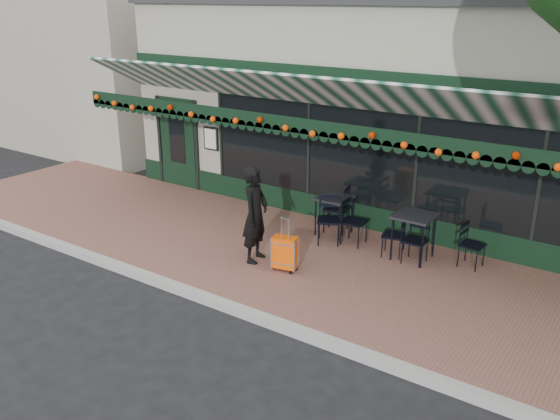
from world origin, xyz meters
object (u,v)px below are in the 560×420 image
Objects in this scene: chair_a_right at (472,246)px; cafe_table_b at (334,201)px; chair_b_left at (336,209)px; cafe_table_a at (415,219)px; suitcase at (285,253)px; chair_a_left at (393,236)px; chair_a_front at (415,241)px; chair_b_right at (354,222)px; chair_b_front at (329,221)px; woman at (255,214)px.

cafe_table_b is at bearing 96.17° from chair_a_right.
cafe_table_a is at bearing 63.67° from chair_b_left.
chair_b_left is (-0.18, 2.11, 0.15)m from suitcase.
chair_a_left is (-0.35, -0.09, -0.37)m from cafe_table_a.
chair_a_front is at bearing 28.51° from suitcase.
suitcase reaches higher than chair_b_left.
cafe_table_a is 1.88m from chair_b_left.
chair_b_right is (-0.85, 0.09, 0.05)m from chair_a_left.
chair_a_right is at bearing -85.90° from chair_b_right.
cafe_table_b is (-1.76, 0.21, -0.06)m from cafe_table_a.
chair_a_left is at bearing 109.76° from chair_a_right.
chair_a_right is (0.99, 0.26, -0.36)m from cafe_table_a.
chair_b_left is 0.73m from chair_b_right.
cafe_table_b is 0.53m from chair_b_front.
suitcase reaches higher than cafe_table_a.
cafe_table_a is 0.52m from chair_a_left.
chair_a_left is at bearing -98.57° from chair_b_right.
chair_b_left is 0.66m from chair_b_front.
chair_a_left is (1.41, -0.30, -0.31)m from cafe_table_b.
cafe_table_b is 0.83× the size of chair_b_left.
chair_b_left is (-1.46, 0.48, 0.08)m from chair_a_left.
woman is 3.85m from chair_a_right.
chair_b_front is at bearing -96.82° from chair_a_left.
chair_a_left is 0.46m from chair_a_front.
cafe_table_a is (1.63, 1.72, 0.44)m from suitcase.
suitcase is 3.29m from chair_a_right.
chair_a_front reaches higher than chair_a_left.
chair_b_front is at bearing 3.08° from chair_b_left.
woman is 1.64m from chair_b_front.
chair_a_right is 0.90× the size of chair_b_right.
chair_b_front is (-2.61, -0.50, 0.06)m from chair_a_right.
chair_a_right is at bearing -17.20° from chair_b_front.
cafe_table_b and chair_a_left have the same top height.
cafe_table_a is at bearing -6.86° from cafe_table_b.
suitcase is at bearing 163.12° from chair_b_right.
cafe_table_a is 1.78m from cafe_table_b.
cafe_table_a reaches higher than chair_a_right.
cafe_table_b is at bearing -115.59° from chair_a_left.
chair_a_front is at bearing 68.36° from chair_a_left.
chair_b_front reaches higher than chair_b_right.
suitcase is 2.12m from chair_b_left.
chair_b_left is (-2.80, 0.13, 0.08)m from chair_a_right.
woman is at bearing -27.80° from chair_b_left.
chair_b_front is (-1.72, -0.09, 0.04)m from chair_a_front.
chair_a_left is 1.28m from chair_b_front.
suitcase is 1.49m from chair_b_front.
chair_b_right reaches higher than cafe_table_b.
woman is at bearing -64.66° from chair_a_left.
chair_a_front is (2.41, 1.52, -0.46)m from woman.
cafe_table_a is 0.89× the size of chair_b_left.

